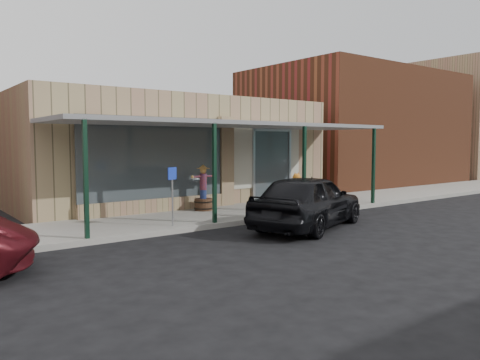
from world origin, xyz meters
TOP-DOWN VIEW (x-y plane):
  - ground at (0.00, 0.00)m, footprint 120.00×120.00m
  - sidewalk at (0.00, 3.60)m, footprint 40.00×3.20m
  - storefront at (-0.00, 8.16)m, footprint 12.00×6.25m
  - awning at (0.00, 3.56)m, footprint 12.00×3.00m
  - block_buildings_near at (2.01, 9.20)m, footprint 61.00×8.00m
  - barrel_scarecrow at (-0.71, 4.44)m, footprint 0.92×0.77m
  - barrel_pumpkin at (3.55, 3.88)m, footprint 0.68×0.68m
  - handicap_sign at (-3.03, 2.40)m, footprint 0.32×0.14m
  - parked_sedan at (0.29, 0.46)m, footprint 4.98×3.35m

SIDE VIEW (x-z plane):
  - ground at x=0.00m, z-range 0.00..0.00m
  - sidewalk at x=0.00m, z-range 0.00..0.15m
  - barrel_pumpkin at x=3.55m, z-range 0.04..0.80m
  - barrel_scarecrow at x=-0.71m, z-range -0.10..1.46m
  - parked_sedan at x=0.29m, z-range 0.00..1.58m
  - handicap_sign at x=-3.03m, z-range 0.38..2.01m
  - storefront at x=0.00m, z-range -0.01..4.19m
  - awning at x=0.00m, z-range 1.49..4.53m
  - block_buildings_near at x=2.01m, z-range -0.23..7.77m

